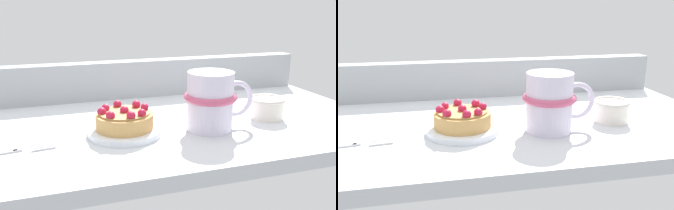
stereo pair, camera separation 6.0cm
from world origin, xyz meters
TOP-DOWN VIEW (x-y plane):
  - ground_plane at (0.00, 0.00)cm, footprint 89.68×42.29cm
  - window_rail_back at (0.00, 19.23)cm, footprint 87.89×3.84cm
  - dessert_plate at (-3.46, -4.64)cm, footprint 12.16×12.16cm
  - raspberry_tart at (-3.48, -4.64)cm, footprint 9.44×9.44cm
  - coffee_mug at (11.02, -6.64)cm, footprint 12.56×8.99cm
  - sugar_bowl at (23.54, -4.25)cm, footprint 6.59×6.59cm

SIDE VIEW (x-z plane):
  - ground_plane at x=0.00cm, z-range -2.42..0.00cm
  - dessert_plate at x=-3.46cm, z-range -0.04..1.03cm
  - sugar_bowl at x=23.54cm, z-range 0.14..4.12cm
  - raspberry_tart at x=-3.48cm, z-range 0.63..4.57cm
  - window_rail_back at x=0.00cm, z-range 0.00..8.25cm
  - coffee_mug at x=11.02cm, z-range 0.10..10.09cm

